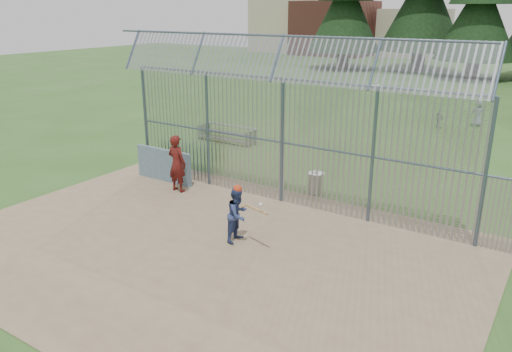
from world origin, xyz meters
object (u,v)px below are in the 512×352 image
Objects in this scene: batter at (238,215)px; bleacher at (227,133)px; dugout_wall at (164,165)px; onlooker at (177,163)px; trash_can at (316,183)px.

batter is 0.50× the size of bleacher.
dugout_wall is 5.74m from batter.
dugout_wall is at bearing -24.07° from onlooker.
onlooker reaches higher than batter.
trash_can is at bearing -148.14° from onlooker.
onlooker reaches higher than dugout_wall.
dugout_wall reaches higher than bleacher.
batter is at bearing -91.42° from trash_can.
batter reaches higher than dugout_wall.
bleacher is (-6.74, 4.04, 0.03)m from trash_can.
onlooker is at bearing -149.51° from trash_can.
onlooker is 2.42× the size of trash_can.
trash_can is (4.09, 2.41, -0.63)m from onlooker.
onlooker is 0.66× the size of bleacher.
onlooker is (-3.98, 2.04, 0.24)m from batter.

